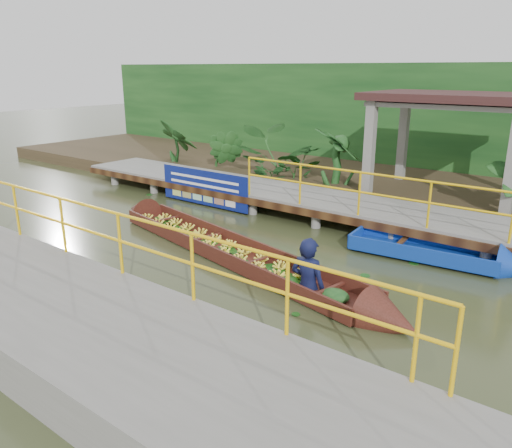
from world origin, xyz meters
The scene contains 10 objects.
ground centered at (0.00, 0.00, 0.00)m, with size 80.00×80.00×0.00m, color #31371B.
land_strip centered at (0.00, 7.50, 0.23)m, with size 30.00×8.00×0.45m, color #312818.
far_dock centered at (0.02, 3.43, 0.48)m, with size 16.00×2.06×1.66m.
near_dock centered at (1.00, -4.20, 0.30)m, with size 18.00×2.40×1.73m.
pavilion centered at (3.00, 6.30, 2.82)m, with size 4.40×3.00×3.00m.
foliage_backdrop centered at (0.00, 10.00, 2.00)m, with size 30.00×0.80×4.00m, color #123915.
vendor_boat centered at (1.05, -0.25, 0.30)m, with size 8.94×2.71×2.25m.
moored_blue_boat centered at (4.74, 2.34, 0.15)m, with size 3.60×1.24×0.84m.
blue_banner centered at (-2.60, 2.48, 0.56)m, with size 3.21×0.04×1.00m.
tropical_plants centered at (-0.28, 5.30, 1.24)m, with size 14.26×1.26×1.58m.
Camera 1 is at (7.05, -7.65, 3.81)m, focal length 35.00 mm.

